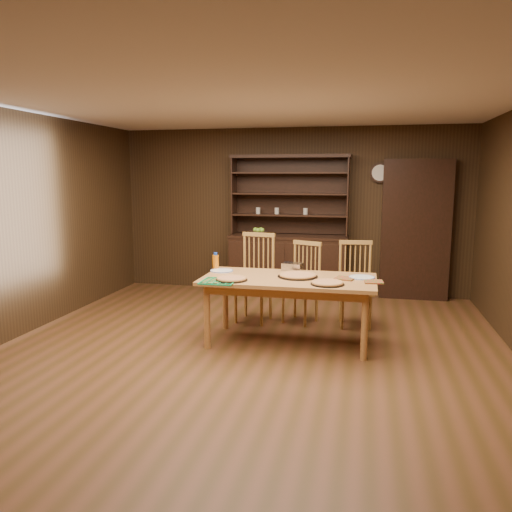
% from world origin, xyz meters
% --- Properties ---
extents(floor, '(6.00, 6.00, 0.00)m').
position_xyz_m(floor, '(0.00, 0.00, 0.00)').
color(floor, brown).
rests_on(floor, ground).
extents(room_shell, '(6.00, 6.00, 6.00)m').
position_xyz_m(room_shell, '(0.00, 0.00, 1.58)').
color(room_shell, silver).
rests_on(room_shell, floor).
extents(china_hutch, '(1.84, 0.52, 2.17)m').
position_xyz_m(china_hutch, '(-0.00, 2.75, 0.60)').
color(china_hutch, black).
rests_on(china_hutch, floor).
extents(doorway, '(1.00, 0.18, 2.10)m').
position_xyz_m(doorway, '(1.90, 2.90, 1.05)').
color(doorway, black).
rests_on(doorway, floor).
extents(wall_clock, '(0.30, 0.05, 0.30)m').
position_xyz_m(wall_clock, '(1.35, 2.96, 1.90)').
color(wall_clock, black).
rests_on(wall_clock, room_shell).
extents(dining_table, '(1.89, 0.95, 0.75)m').
position_xyz_m(dining_table, '(0.36, 0.46, 0.67)').
color(dining_table, '#BD7541').
rests_on(dining_table, floor).
extents(chair_left, '(0.53, 0.51, 1.13)m').
position_xyz_m(chair_left, '(-0.20, 1.29, 0.60)').
color(chair_left, '#C59043').
rests_on(chair_left, floor).
extents(chair_center, '(0.54, 0.53, 1.03)m').
position_xyz_m(chair_center, '(0.41, 1.36, 0.55)').
color(chair_center, '#C59043').
rests_on(chair_center, floor).
extents(chair_right, '(0.48, 0.46, 1.06)m').
position_xyz_m(chair_right, '(1.06, 1.35, 0.56)').
color(chair_right, '#C59043').
rests_on(chair_right, floor).
extents(pizza_left, '(0.34, 0.34, 0.04)m').
position_xyz_m(pizza_left, '(-0.22, 0.18, 0.77)').
color(pizza_left, black).
rests_on(pizza_left, dining_table).
extents(pizza_right, '(0.35, 0.35, 0.04)m').
position_xyz_m(pizza_right, '(0.80, 0.19, 0.77)').
color(pizza_right, black).
rests_on(pizza_right, dining_table).
extents(pizza_center, '(0.45, 0.45, 0.04)m').
position_xyz_m(pizza_center, '(0.45, 0.51, 0.77)').
color(pizza_center, black).
rests_on(pizza_center, dining_table).
extents(cooling_rack, '(0.43, 0.43, 0.02)m').
position_xyz_m(cooling_rack, '(-0.33, 0.08, 0.76)').
color(cooling_rack, '#0C9F53').
rests_on(cooling_rack, dining_table).
extents(plate_left, '(0.27, 0.27, 0.02)m').
position_xyz_m(plate_left, '(-0.46, 0.64, 0.76)').
color(plate_left, white).
rests_on(plate_left, dining_table).
extents(plate_right, '(0.29, 0.29, 0.02)m').
position_xyz_m(plate_right, '(1.15, 0.61, 0.76)').
color(plate_right, white).
rests_on(plate_right, dining_table).
extents(foil_dish, '(0.25, 0.20, 0.09)m').
position_xyz_m(foil_dish, '(0.34, 0.87, 0.80)').
color(foil_dish, silver).
rests_on(foil_dish, dining_table).
extents(juice_bottle, '(0.07, 0.07, 0.20)m').
position_xyz_m(juice_bottle, '(-0.57, 0.75, 0.84)').
color(juice_bottle, orange).
rests_on(juice_bottle, dining_table).
extents(pot_holder_a, '(0.21, 0.21, 0.01)m').
position_xyz_m(pot_holder_a, '(1.27, 0.40, 0.76)').
color(pot_holder_a, red).
rests_on(pot_holder_a, dining_table).
extents(pot_holder_b, '(0.25, 0.25, 0.01)m').
position_xyz_m(pot_holder_b, '(0.97, 0.52, 0.76)').
color(pot_holder_b, red).
rests_on(pot_holder_b, dining_table).
extents(fruit_bowl, '(0.29, 0.29, 0.12)m').
position_xyz_m(fruit_bowl, '(-0.46, 2.69, 0.98)').
color(fruit_bowl, black).
rests_on(fruit_bowl, china_hutch).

